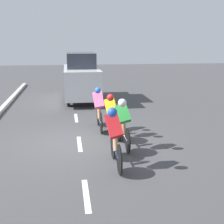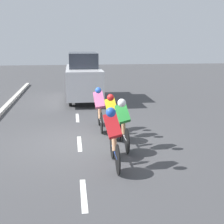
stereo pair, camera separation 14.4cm
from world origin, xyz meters
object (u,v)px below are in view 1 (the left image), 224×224
support_car (81,77)px  cyclist_pink (99,108)px  cyclist_red (115,135)px  cyclist_yellow (111,114)px  cyclist_green (123,122)px

support_car → cyclist_pink: bearing=93.4°
cyclist_red → cyclist_yellow: bearing=-96.2°
cyclist_pink → support_car: bearing=-86.6°
cyclist_green → cyclist_red: 1.41m
cyclist_yellow → cyclist_green: size_ratio=0.93×
cyclist_red → support_car: bearing=-87.6°
cyclist_red → support_car: (0.37, -8.85, 0.37)m
cyclist_pink → support_car: (0.33, -5.55, 0.41)m
cyclist_yellow → cyclist_green: bearing=99.0°
cyclist_green → cyclist_red: (0.46, 1.33, 0.03)m
cyclist_pink → cyclist_green: 2.03m
support_car → cyclist_green: bearing=96.3°
cyclist_yellow → cyclist_pink: 0.85m
cyclist_yellow → cyclist_pink: bearing=-68.4°
cyclist_pink → cyclist_red: size_ratio=0.99×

